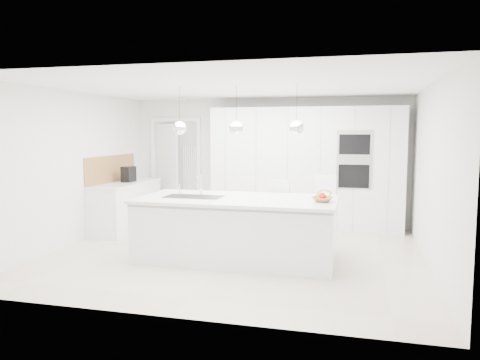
% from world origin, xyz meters
% --- Properties ---
extents(floor, '(5.50, 5.50, 0.00)m').
position_xyz_m(floor, '(0.00, 0.00, 0.00)').
color(floor, beige).
rests_on(floor, ground).
extents(wall_back, '(5.50, 0.00, 5.50)m').
position_xyz_m(wall_back, '(0.00, 2.50, 1.25)').
color(wall_back, white).
rests_on(wall_back, ground).
extents(wall_left, '(0.00, 5.00, 5.00)m').
position_xyz_m(wall_left, '(-2.75, 0.00, 1.25)').
color(wall_left, white).
rests_on(wall_left, ground).
extents(ceiling, '(5.50, 5.50, 0.00)m').
position_xyz_m(ceiling, '(0.00, 0.00, 2.50)').
color(ceiling, white).
rests_on(ceiling, wall_back).
extents(tall_cabinets, '(3.60, 0.60, 2.30)m').
position_xyz_m(tall_cabinets, '(0.80, 2.20, 1.15)').
color(tall_cabinets, white).
rests_on(tall_cabinets, floor).
extents(oven_stack, '(0.62, 0.04, 1.05)m').
position_xyz_m(oven_stack, '(1.70, 1.89, 1.35)').
color(oven_stack, '#A5A5A8').
rests_on(oven_stack, tall_cabinets).
extents(doorway_frame, '(1.11, 0.08, 2.13)m').
position_xyz_m(doorway_frame, '(-1.95, 2.47, 1.02)').
color(doorway_frame, white).
rests_on(doorway_frame, floor).
extents(hallway_door, '(0.76, 0.38, 2.00)m').
position_xyz_m(hallway_door, '(-2.20, 2.42, 1.00)').
color(hallway_door, white).
rests_on(hallway_door, floor).
extents(radiator, '(0.32, 0.04, 1.40)m').
position_xyz_m(radiator, '(-1.63, 2.46, 0.85)').
color(radiator, white).
rests_on(radiator, floor).
extents(left_base_cabinets, '(0.60, 1.80, 0.86)m').
position_xyz_m(left_base_cabinets, '(-2.45, 1.20, 0.43)').
color(left_base_cabinets, white).
rests_on(left_base_cabinets, floor).
extents(left_worktop, '(0.62, 1.82, 0.04)m').
position_xyz_m(left_worktop, '(-2.45, 1.20, 0.88)').
color(left_worktop, white).
rests_on(left_worktop, left_base_cabinets).
extents(oak_backsplash, '(0.02, 1.80, 0.50)m').
position_xyz_m(oak_backsplash, '(-2.74, 1.20, 1.15)').
color(oak_backsplash, '#AA7137').
rests_on(oak_backsplash, wall_left).
extents(island_base, '(2.80, 1.20, 0.86)m').
position_xyz_m(island_base, '(0.10, -0.30, 0.43)').
color(island_base, white).
rests_on(island_base, floor).
extents(island_worktop, '(2.84, 1.40, 0.04)m').
position_xyz_m(island_worktop, '(0.10, -0.25, 0.88)').
color(island_worktop, white).
rests_on(island_worktop, island_base).
extents(island_sink, '(0.84, 0.44, 0.18)m').
position_xyz_m(island_sink, '(-0.55, -0.30, 0.82)').
color(island_sink, '#3F3F42').
rests_on(island_sink, island_worktop).
extents(island_tap, '(0.02, 0.02, 0.30)m').
position_xyz_m(island_tap, '(-0.50, -0.10, 1.05)').
color(island_tap, white).
rests_on(island_tap, island_worktop).
extents(pendant_left, '(0.20, 0.20, 0.20)m').
position_xyz_m(pendant_left, '(-0.75, -0.30, 1.90)').
color(pendant_left, white).
rests_on(pendant_left, ceiling).
extents(pendant_mid, '(0.20, 0.20, 0.20)m').
position_xyz_m(pendant_mid, '(0.10, -0.30, 1.90)').
color(pendant_mid, white).
rests_on(pendant_mid, ceiling).
extents(pendant_right, '(0.20, 0.20, 0.20)m').
position_xyz_m(pendant_right, '(0.95, -0.30, 1.90)').
color(pendant_right, white).
rests_on(pendant_right, ceiling).
extents(fruit_bowl, '(0.33, 0.33, 0.07)m').
position_xyz_m(fruit_bowl, '(1.32, -0.33, 0.93)').
color(fruit_bowl, '#AA7137').
rests_on(fruit_bowl, island_worktop).
extents(espresso_machine, '(0.20, 0.29, 0.29)m').
position_xyz_m(espresso_machine, '(-2.43, 1.29, 1.05)').
color(espresso_machine, black).
rests_on(espresso_machine, left_worktop).
extents(bar_stool_left, '(0.49, 0.58, 1.07)m').
position_xyz_m(bar_stool_left, '(0.57, 0.52, 0.54)').
color(bar_stool_left, white).
rests_on(bar_stool_left, floor).
extents(bar_stool_right, '(0.55, 0.64, 1.16)m').
position_xyz_m(bar_stool_right, '(1.29, 0.53, 0.58)').
color(bar_stool_right, white).
rests_on(bar_stool_right, floor).
extents(apple_a, '(0.08, 0.08, 0.08)m').
position_xyz_m(apple_a, '(1.33, -0.36, 0.97)').
color(apple_a, '#AA0905').
rests_on(apple_a, fruit_bowl).
extents(apple_b, '(0.09, 0.09, 0.09)m').
position_xyz_m(apple_b, '(1.31, -0.29, 0.97)').
color(apple_b, '#AA0905').
rests_on(apple_b, fruit_bowl).
extents(apple_c, '(0.07, 0.07, 0.07)m').
position_xyz_m(apple_c, '(1.33, -0.39, 0.96)').
color(apple_c, '#AA0905').
rests_on(apple_c, fruit_bowl).
extents(banana_bunch, '(0.24, 0.17, 0.21)m').
position_xyz_m(banana_bunch, '(1.34, -0.32, 1.02)').
color(banana_bunch, yellow).
rests_on(banana_bunch, fruit_bowl).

